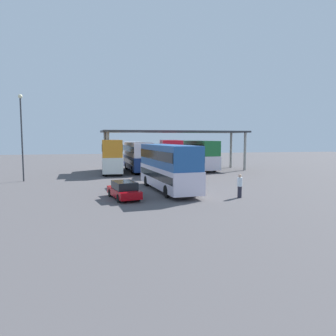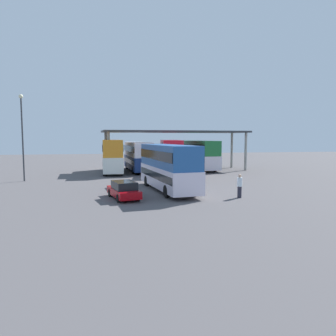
% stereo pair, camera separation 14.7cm
% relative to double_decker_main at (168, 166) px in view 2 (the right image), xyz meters
% --- Properties ---
extents(ground_plane, '(140.00, 140.00, 0.00)m').
position_rel_double_decker_main_xyz_m(ground_plane, '(0.54, -2.29, -2.21)').
color(ground_plane, '#4F4C4E').
extents(double_decker_main, '(3.63, 10.43, 4.02)m').
position_rel_double_decker_main_xyz_m(double_decker_main, '(0.00, 0.00, 0.00)').
color(double_decker_main, silver).
rests_on(double_decker_main, ground_plane).
extents(parked_hatchback, '(2.48, 4.34, 1.35)m').
position_rel_double_decker_main_xyz_m(parked_hatchback, '(-4.03, -3.01, -1.54)').
color(parked_hatchback, '#A5070F').
rests_on(parked_hatchback, ground_plane).
extents(double_decker_near_canopy, '(2.49, 10.03, 4.36)m').
position_rel_double_decker_main_xyz_m(double_decker_near_canopy, '(-4.43, 15.67, 0.18)').
color(double_decker_near_canopy, white).
rests_on(double_decker_near_canopy, ground_plane).
extents(double_decker_mid_row, '(3.15, 10.64, 4.03)m').
position_rel_double_decker_main_xyz_m(double_decker_mid_row, '(-0.87, 17.01, 0.01)').
color(double_decker_mid_row, navy).
rests_on(double_decker_mid_row, ground_plane).
extents(double_decker_far_right, '(4.06, 11.62, 4.32)m').
position_rel_double_decker_main_xyz_m(double_decker_far_right, '(3.34, 14.85, 0.16)').
color(double_decker_far_right, orange).
rests_on(double_decker_far_right, ground_plane).
extents(double_decker_end_of_row, '(3.16, 10.39, 4.22)m').
position_rel_double_decker_main_xyz_m(double_decker_end_of_row, '(8.10, 17.27, 0.10)').
color(double_decker_end_of_row, silver).
rests_on(double_decker_end_of_row, ground_plane).
extents(depot_canopy, '(20.85, 7.02, 5.62)m').
position_rel_double_decker_main_xyz_m(depot_canopy, '(4.57, 16.62, 3.04)').
color(depot_canopy, '#33353A').
rests_on(depot_canopy, ground_plane).
extents(lamppost_tall, '(0.44, 0.44, 9.17)m').
position_rel_double_decker_main_xyz_m(lamppost_tall, '(-13.89, 9.06, 3.44)').
color(lamppost_tall, '#33353A').
rests_on(lamppost_tall, ground_plane).
extents(pedestrian_waiting, '(0.38, 0.38, 1.83)m').
position_rel_double_decker_main_xyz_m(pedestrian_waiting, '(4.77, -4.37, -1.29)').
color(pedestrian_waiting, '#262633').
rests_on(pedestrian_waiting, ground_plane).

